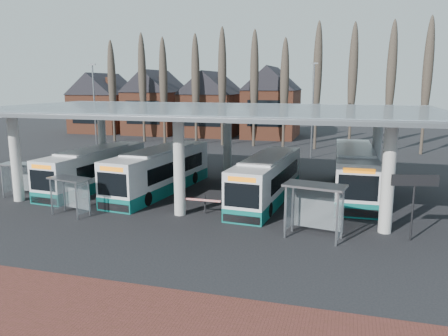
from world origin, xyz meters
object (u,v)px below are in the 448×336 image
(shelter_0, at_px, (21,172))
(shelter_1, at_px, (71,188))
(bus_0, at_px, (95,169))
(shelter_2, at_px, (315,199))
(bus_1, at_px, (160,171))
(bus_2, at_px, (267,180))
(bus_3, at_px, (354,172))

(shelter_0, height_order, shelter_1, shelter_0)
(bus_0, distance_m, shelter_2, 18.69)
(bus_1, xyz_separation_m, bus_2, (8.18, -0.39, -0.06))
(bus_0, height_order, bus_2, bus_2)
(bus_3, bearing_deg, shelter_2, -102.84)
(bus_1, distance_m, shelter_2, 13.86)
(shelter_0, relative_size, shelter_2, 0.82)
(bus_2, xyz_separation_m, shelter_0, (-17.25, -3.60, 0.28))
(bus_1, xyz_separation_m, bus_3, (13.98, 3.24, 0.08))
(bus_2, height_order, shelter_2, bus_2)
(bus_2, bearing_deg, bus_0, -176.55)
(bus_2, relative_size, shelter_2, 3.41)
(bus_0, distance_m, bus_3, 19.72)
(bus_0, relative_size, shelter_2, 3.34)
(bus_0, height_order, bus_3, bus_3)
(shelter_0, xyz_separation_m, shelter_1, (6.21, -2.98, -0.04))
(bus_1, bearing_deg, bus_3, 19.02)
(bus_0, height_order, shelter_1, bus_0)
(shelter_2, bearing_deg, shelter_0, -177.48)
(bus_2, distance_m, bus_3, 6.84)
(bus_0, xyz_separation_m, bus_2, (13.63, -0.21, 0.03))
(shelter_0, bearing_deg, shelter_1, -32.75)
(bus_0, bearing_deg, bus_1, 6.57)
(bus_2, height_order, bus_3, bus_3)
(bus_1, relative_size, bus_2, 1.05)
(bus_2, distance_m, shelter_1, 12.86)
(bus_2, height_order, shelter_1, bus_2)
(shelter_0, relative_size, shelter_1, 1.00)
(bus_1, bearing_deg, bus_2, 3.27)
(bus_0, xyz_separation_m, shelter_2, (17.38, -6.85, 0.66))
(bus_3, height_order, shelter_2, bus_3)
(bus_2, bearing_deg, shelter_0, -163.89)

